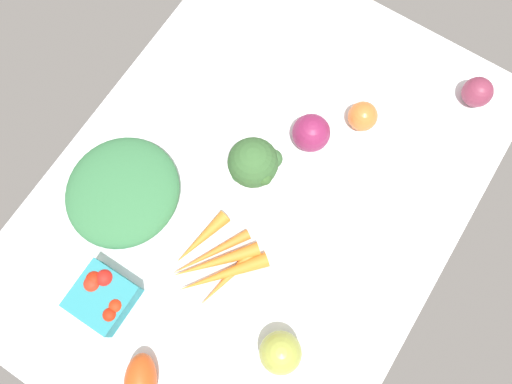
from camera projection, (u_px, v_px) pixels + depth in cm
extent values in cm
cube|color=white|center=(256.00, 196.00, 102.69)|extent=(104.00, 76.00, 2.00)
sphere|color=#812E47|center=(477.00, 92.00, 104.55)|extent=(6.20, 6.20, 6.20)
ellipsoid|color=#CF4C1B|center=(141.00, 382.00, 89.35)|extent=(11.32, 10.04, 5.73)
ellipsoid|color=#367545|center=(123.00, 192.00, 98.87)|extent=(23.76, 22.97, 5.84)
cone|color=orange|center=(201.00, 239.00, 97.86)|extent=(13.21, 5.57, 2.76)
cone|color=orange|center=(210.00, 254.00, 97.43)|extent=(15.43, 9.98, 2.06)
cone|color=orange|center=(215.00, 262.00, 96.62)|extent=(15.07, 13.26, 2.78)
cone|color=orange|center=(223.00, 275.00, 95.92)|extent=(15.77, 13.30, 2.89)
cone|color=orange|center=(226.00, 280.00, 96.08)|extent=(13.83, 4.90, 2.02)
sphere|color=#A0A944|center=(281.00, 353.00, 89.82)|extent=(7.57, 7.57, 7.57)
sphere|color=orange|center=(363.00, 116.00, 103.16)|extent=(6.02, 6.02, 6.02)
cylinder|color=#AACC79|center=(253.00, 172.00, 101.09)|extent=(2.82, 2.82, 3.75)
sphere|color=#376331|center=(253.00, 163.00, 95.82)|extent=(9.63, 9.63, 9.63)
sphere|color=#356937|center=(238.00, 177.00, 95.46)|extent=(3.05, 3.05, 3.05)
sphere|color=#355E2A|center=(264.00, 178.00, 94.19)|extent=(2.84, 2.84, 2.84)
sphere|color=#396334|center=(273.00, 159.00, 96.14)|extent=(3.69, 3.69, 3.69)
sphere|color=#86214E|center=(311.00, 133.00, 101.30)|extent=(7.63, 7.63, 7.63)
cube|color=teal|center=(103.00, 298.00, 93.63)|extent=(10.17, 10.17, 5.17)
sphere|color=red|center=(116.00, 306.00, 91.46)|extent=(2.84, 2.84, 2.84)
sphere|color=red|center=(110.00, 315.00, 90.91)|extent=(2.77, 2.77, 2.77)
sphere|color=red|center=(95.00, 280.00, 92.71)|extent=(3.28, 3.28, 3.28)
sphere|color=red|center=(93.00, 284.00, 92.55)|extent=(3.38, 3.38, 3.38)
sphere|color=red|center=(105.00, 278.00, 92.65)|extent=(3.31, 3.31, 3.31)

